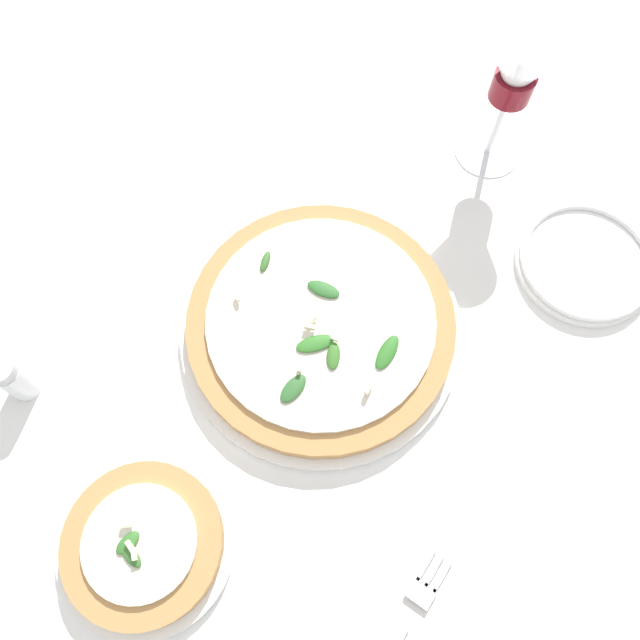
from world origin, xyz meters
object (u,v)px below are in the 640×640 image
wine_glass (516,74)px  shaker_pepper (12,378)px  pizza_personal_side (143,544)px  side_plate_white (584,262)px  pizza_arugula_main (320,325)px

wine_glass → shaker_pepper: bearing=124.2°
pizza_personal_side → side_plate_white: bearing=-53.4°
shaker_pepper → pizza_arugula_main: bearing=-74.6°
pizza_arugula_main → pizza_personal_side: bearing=146.9°
wine_glass → pizza_arugula_main: bearing=143.0°
pizza_arugula_main → shaker_pepper: bearing=105.4°
pizza_arugula_main → wine_glass: 0.34m
pizza_arugula_main → side_plate_white: 0.31m
wine_glass → pizza_personal_side: bearing=144.8°
pizza_personal_side → shaker_pepper: size_ratio=2.56×
pizza_personal_side → wine_glass: bearing=-35.2°
pizza_arugula_main → side_plate_white: size_ratio=1.96×
pizza_personal_side → side_plate_white: size_ratio=1.09×
side_plate_white → shaker_pepper: (-0.19, 0.61, 0.02)m
wine_glass → side_plate_white: 0.22m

